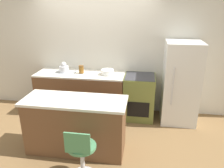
# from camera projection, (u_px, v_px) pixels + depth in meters

# --- Properties ---
(ground_plane) EXTENTS (14.00, 14.00, 0.00)m
(ground_plane) POSITION_uv_depth(u_px,v_px,m) (91.00, 120.00, 4.57)
(ground_plane) COLOR brown
(wall_back) EXTENTS (8.00, 0.06, 2.60)m
(wall_back) POSITION_uv_depth(u_px,v_px,m) (96.00, 52.00, 4.75)
(wall_back) COLOR beige
(wall_back) RESTS_ON ground_plane
(back_counter) EXTENTS (1.88, 0.64, 0.92)m
(back_counter) POSITION_uv_depth(u_px,v_px,m) (81.00, 93.00, 4.76)
(back_counter) COLOR brown
(back_counter) RESTS_ON ground_plane
(kitchen_island) EXTENTS (1.62, 0.62, 0.91)m
(kitchen_island) POSITION_uv_depth(u_px,v_px,m) (76.00, 125.00, 3.51)
(kitchen_island) COLOR brown
(kitchen_island) RESTS_ON ground_plane
(oven_range) EXTENTS (0.62, 0.65, 0.92)m
(oven_range) POSITION_uv_depth(u_px,v_px,m) (139.00, 97.00, 4.58)
(oven_range) COLOR olive
(oven_range) RESTS_ON ground_plane
(refrigerator) EXTENTS (0.68, 0.71, 1.63)m
(refrigerator) POSITION_uv_depth(u_px,v_px,m) (180.00, 83.00, 4.32)
(refrigerator) COLOR silver
(refrigerator) RESTS_ON ground_plane
(stool_chair) EXTENTS (0.39, 0.39, 0.82)m
(stool_chair) POSITION_uv_depth(u_px,v_px,m) (82.00, 155.00, 2.93)
(stool_chair) COLOR #B7B7BC
(stool_chair) RESTS_ON ground_plane
(kettle) EXTENTS (0.20, 0.20, 0.22)m
(kettle) POSITION_uv_depth(u_px,v_px,m) (64.00, 68.00, 4.64)
(kettle) COLOR silver
(kettle) RESTS_ON back_counter
(mixing_bowl) EXTENTS (0.27, 0.27, 0.10)m
(mixing_bowl) POSITION_uv_depth(u_px,v_px,m) (108.00, 72.00, 4.52)
(mixing_bowl) COLOR white
(mixing_bowl) RESTS_ON back_counter
(canister_jar) EXTENTS (0.11, 0.11, 0.16)m
(canister_jar) POSITION_uv_depth(u_px,v_px,m) (81.00, 69.00, 4.59)
(canister_jar) COLOR brown
(canister_jar) RESTS_ON back_counter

